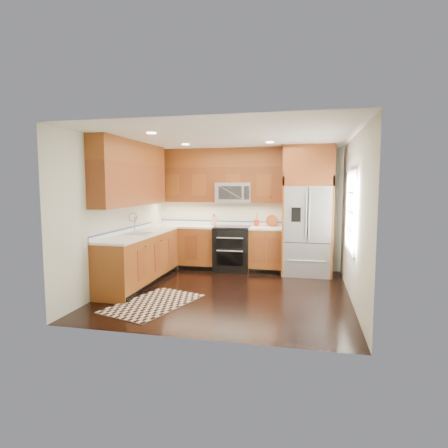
% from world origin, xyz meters
% --- Properties ---
extents(ground, '(4.00, 4.00, 0.00)m').
position_xyz_m(ground, '(0.00, 0.00, 0.00)').
color(ground, black).
rests_on(ground, ground).
extents(wall_back, '(4.00, 0.02, 2.60)m').
position_xyz_m(wall_back, '(0.00, 2.00, 1.30)').
color(wall_back, beige).
rests_on(wall_back, ground).
extents(wall_left, '(0.02, 4.00, 2.60)m').
position_xyz_m(wall_left, '(-2.00, 0.00, 1.30)').
color(wall_left, beige).
rests_on(wall_left, ground).
extents(wall_right, '(0.02, 4.00, 2.60)m').
position_xyz_m(wall_right, '(2.00, 0.00, 1.30)').
color(wall_right, beige).
rests_on(wall_right, ground).
extents(window, '(0.04, 1.10, 1.30)m').
position_xyz_m(window, '(1.98, 0.20, 1.40)').
color(window, white).
rests_on(window, ground).
extents(base_cabinets, '(2.85, 3.00, 0.90)m').
position_xyz_m(base_cabinets, '(-1.23, 0.90, 0.45)').
color(base_cabinets, brown).
rests_on(base_cabinets, ground).
extents(countertop, '(2.86, 3.01, 0.04)m').
position_xyz_m(countertop, '(-1.09, 1.01, 0.92)').
color(countertop, white).
rests_on(countertop, base_cabinets).
extents(upper_cabinets, '(2.85, 3.00, 1.15)m').
position_xyz_m(upper_cabinets, '(-1.15, 1.09, 2.02)').
color(upper_cabinets, brown).
rests_on(upper_cabinets, ground).
extents(range, '(0.76, 0.67, 0.95)m').
position_xyz_m(range, '(-0.25, 1.67, 0.47)').
color(range, black).
rests_on(range, ground).
extents(microwave, '(0.76, 0.40, 0.42)m').
position_xyz_m(microwave, '(-0.25, 1.80, 1.66)').
color(microwave, '#B2B2B7').
rests_on(microwave, ground).
extents(refrigerator, '(0.98, 0.75, 2.60)m').
position_xyz_m(refrigerator, '(1.30, 1.63, 1.30)').
color(refrigerator, '#B2B2B7').
rests_on(refrigerator, ground).
extents(sink_faucet, '(0.54, 0.44, 0.37)m').
position_xyz_m(sink_faucet, '(-1.73, 0.23, 0.99)').
color(sink_faucet, '#B2B2B7').
rests_on(sink_faucet, countertop).
extents(rug, '(1.31, 1.71, 0.01)m').
position_xyz_m(rug, '(-0.99, -0.86, 0.01)').
color(rug, black).
rests_on(rug, ground).
extents(knife_block, '(0.10, 0.13, 0.25)m').
position_xyz_m(knife_block, '(-0.69, 1.76, 1.04)').
color(knife_block, tan).
rests_on(knife_block, countertop).
extents(utensil_crock, '(0.13, 0.13, 0.30)m').
position_xyz_m(utensil_crock, '(0.23, 1.85, 1.04)').
color(utensil_crock, '#AE2415').
rests_on(utensil_crock, countertop).
extents(cutting_board, '(0.32, 0.32, 0.02)m').
position_xyz_m(cutting_board, '(0.55, 1.87, 0.95)').
color(cutting_board, brown).
rests_on(cutting_board, countertop).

